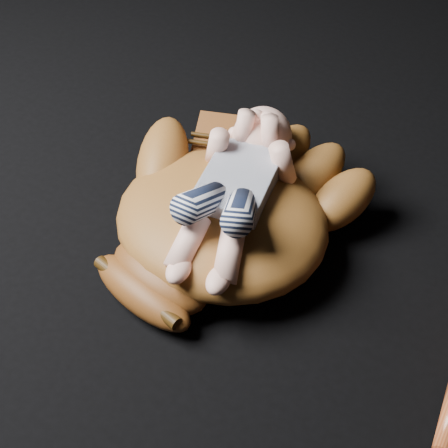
% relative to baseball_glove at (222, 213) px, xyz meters
% --- Properties ---
extents(baseball_glove, '(0.55, 0.60, 0.16)m').
position_rel_baseball_glove_xyz_m(baseball_glove, '(0.00, 0.00, 0.00)').
color(baseball_glove, brown).
rests_on(baseball_glove, ground).
extents(newborn_baby, '(0.26, 0.42, 0.16)m').
position_rel_baseball_glove_xyz_m(newborn_baby, '(0.02, 0.00, 0.06)').
color(newborn_baby, '#F7B69F').
rests_on(newborn_baby, baseball_glove).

